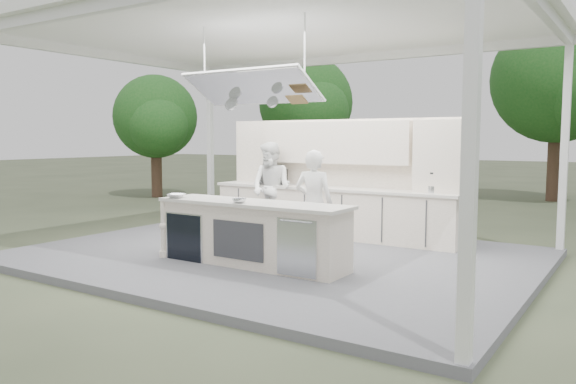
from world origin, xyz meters
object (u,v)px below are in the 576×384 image
Objects in this scene: demo_island at (251,233)px; head_chef at (314,204)px; sous_chef at (272,188)px; back_counter at (331,212)px.

demo_island is 1.16m from head_chef.
sous_chef reaches higher than head_chef.
sous_chef reaches higher than demo_island.
head_chef is at bearing -37.90° from sous_chef.
head_chef is at bearing 61.39° from demo_island.
head_chef is (0.70, -1.85, 0.38)m from back_counter.
back_counter is at bearing 17.96° from sous_chef.
back_counter is at bearing 93.63° from demo_island.
demo_island is 1.71× the size of sous_chef.
demo_island is 2.82m from back_counter.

